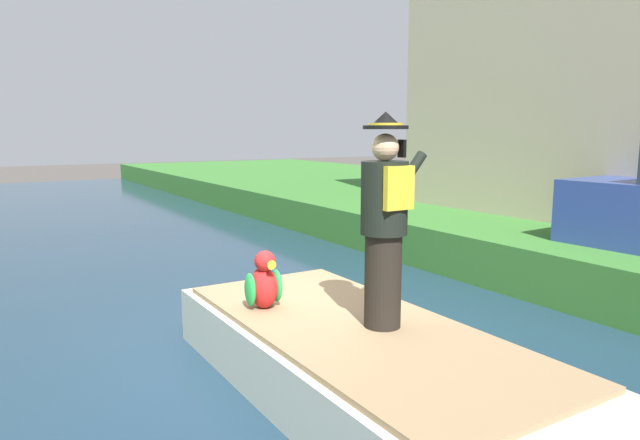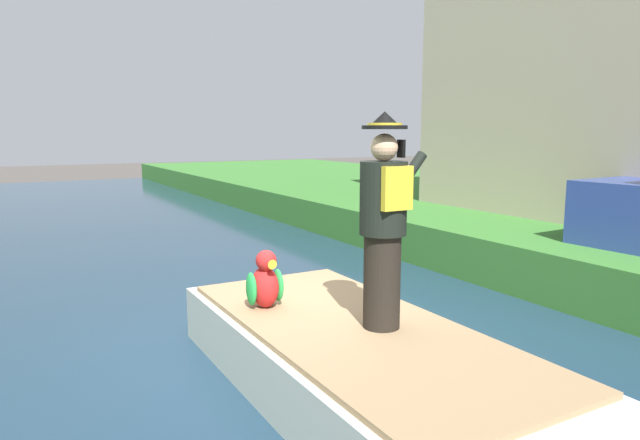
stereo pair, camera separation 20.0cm
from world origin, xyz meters
name	(u,v)px [view 2 (the right image)]	position (x,y,z in m)	size (l,w,h in m)	color
ground_plane	(295,356)	(0.00, 0.00, 0.00)	(80.00, 80.00, 0.00)	#4C4742
canal_water	(295,352)	(0.00, 0.00, 0.05)	(7.07, 48.00, 0.10)	#1E384C
boat	(356,360)	(0.00, -1.20, 0.40)	(1.81, 4.20, 0.61)	silver
person_pirate	(384,222)	(0.19, -1.33, 1.64)	(0.61, 0.42, 1.85)	black
parrot_plush	(265,283)	(-0.47, -0.31, 0.95)	(0.36, 0.34, 0.57)	red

